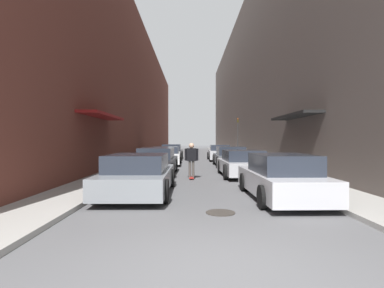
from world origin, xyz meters
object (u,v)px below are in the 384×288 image
(parked_car_left_0, at_px, (139,175))
(parked_car_left_2, at_px, (167,156))
(parked_car_right_1, at_px, (242,164))
(skateboarder, at_px, (192,157))
(parked_car_right_3, at_px, (219,153))
(parked_car_left_1, at_px, (157,162))
(parked_car_right_2, at_px, (230,157))
(parked_car_right_0, at_px, (281,178))
(manhole_cover, at_px, (221,213))
(traffic_light, at_px, (238,133))
(parked_car_left_3, at_px, (172,152))

(parked_car_left_0, bearing_deg, parked_car_left_2, 90.18)
(parked_car_left_2, height_order, parked_car_right_1, parked_car_left_2)
(parked_car_left_2, relative_size, parked_car_right_1, 1.10)
(skateboarder, bearing_deg, parked_car_right_3, 78.76)
(parked_car_left_1, distance_m, parked_car_right_2, 6.46)
(parked_car_left_2, distance_m, parked_car_right_0, 13.23)
(parked_car_left_1, xyz_separation_m, parked_car_right_1, (4.17, -0.77, -0.04))
(parked_car_left_0, xyz_separation_m, manhole_cover, (2.37, -2.47, -0.62))
(parked_car_left_1, relative_size, parked_car_right_2, 1.01)
(parked_car_right_2, bearing_deg, skateboarder, -111.87)
(parked_car_right_0, distance_m, manhole_cover, 2.63)
(parked_car_right_2, relative_size, traffic_light, 1.19)
(parked_car_left_3, distance_m, parked_car_right_2, 8.42)
(parked_car_left_3, xyz_separation_m, parked_car_right_2, (4.31, -7.24, -0.02))
(parked_car_left_0, height_order, parked_car_left_2, parked_car_left_0)
(parked_car_left_1, distance_m, skateboarder, 2.43)
(parked_car_left_2, relative_size, manhole_cover, 6.70)
(parked_car_left_2, xyz_separation_m, parked_car_left_3, (0.03, 5.82, 0.04))
(parked_car_left_1, relative_size, parked_car_left_3, 0.96)
(parked_car_right_3, bearing_deg, parked_car_right_0, -89.45)
(skateboarder, distance_m, manhole_cover, 6.39)
(parked_car_left_3, xyz_separation_m, parked_car_right_1, (4.15, -12.80, -0.05))
(parked_car_right_0, height_order, parked_car_right_3, parked_car_right_3)
(parked_car_right_1, distance_m, skateboarder, 2.62)
(parked_car_right_1, relative_size, parked_car_right_3, 0.96)
(parked_car_left_0, relative_size, parked_car_right_2, 1.04)
(parked_car_left_1, bearing_deg, parked_car_left_3, 89.90)
(parked_car_left_0, xyz_separation_m, parked_car_left_3, (-0.01, 17.52, 0.03))
(parked_car_right_2, bearing_deg, parked_car_left_0, -112.70)
(parked_car_left_1, bearing_deg, parked_car_right_1, -10.49)
(parked_car_left_0, distance_m, skateboarder, 4.19)
(parked_car_right_1, xyz_separation_m, parked_car_right_3, (0.01, 11.41, 0.03))
(parked_car_left_3, distance_m, skateboarder, 13.82)
(parked_car_left_3, distance_m, parked_car_right_0, 18.82)
(parked_car_right_2, bearing_deg, parked_car_left_3, 120.76)
(parked_car_left_1, xyz_separation_m, parked_car_right_0, (4.34, -6.29, -0.03))
(parked_car_left_0, relative_size, parked_car_left_3, 0.99)
(parked_car_left_0, height_order, skateboarder, skateboarder)
(parked_car_left_3, distance_m, traffic_light, 7.11)
(parked_car_right_1, bearing_deg, manhole_cover, -103.86)
(parked_car_right_3, bearing_deg, parked_car_left_0, -104.44)
(parked_car_left_1, height_order, parked_car_right_3, parked_car_left_1)
(parked_car_right_3, bearing_deg, parked_car_left_2, -133.41)
(parked_car_left_2, relative_size, traffic_light, 1.22)
(parked_car_right_2, height_order, manhole_cover, parked_car_right_2)
(parked_car_right_3, xyz_separation_m, traffic_light, (2.22, 3.98, 1.82))
(parked_car_left_1, relative_size, parked_car_left_2, 0.98)
(parked_car_left_3, relative_size, manhole_cover, 6.82)
(manhole_cover, bearing_deg, parked_car_right_3, 84.52)
(parked_car_left_2, xyz_separation_m, manhole_cover, (2.40, -14.16, -0.61))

